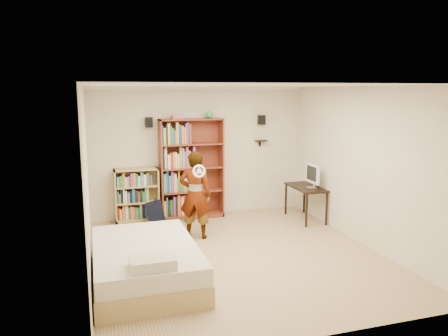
# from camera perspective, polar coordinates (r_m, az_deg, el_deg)

# --- Properties ---
(ground) EXTENTS (4.50, 5.00, 0.01)m
(ground) POSITION_cam_1_polar(r_m,az_deg,el_deg) (7.19, 1.74, -11.33)
(ground) COLOR tan
(ground) RESTS_ON ground
(room_shell) EXTENTS (4.52, 5.02, 2.71)m
(room_shell) POSITION_cam_1_polar(r_m,az_deg,el_deg) (6.74, 1.82, 2.73)
(room_shell) COLOR beige
(room_shell) RESTS_ON ground
(crown_molding) EXTENTS (4.50, 5.00, 0.06)m
(crown_molding) POSITION_cam_1_polar(r_m,az_deg,el_deg) (6.69, 1.87, 10.47)
(crown_molding) COLOR white
(crown_molding) RESTS_ON room_shell
(speaker_left) EXTENTS (0.14, 0.12, 0.20)m
(speaker_left) POSITION_cam_1_polar(r_m,az_deg,el_deg) (8.82, -9.77, 5.90)
(speaker_left) COLOR black
(speaker_left) RESTS_ON room_shell
(speaker_right) EXTENTS (0.14, 0.12, 0.20)m
(speaker_right) POSITION_cam_1_polar(r_m,az_deg,el_deg) (9.43, 4.93, 6.28)
(speaker_right) COLOR black
(speaker_right) RESTS_ON room_shell
(wall_shelf) EXTENTS (0.25, 0.16, 0.02)m
(wall_shelf) POSITION_cam_1_polar(r_m,az_deg,el_deg) (9.48, 4.87, 3.57)
(wall_shelf) COLOR black
(wall_shelf) RESTS_ON room_shell
(tall_bookshelf) EXTENTS (1.30, 0.38, 2.06)m
(tall_bookshelf) POSITION_cam_1_polar(r_m,az_deg,el_deg) (9.00, -4.25, -0.13)
(tall_bookshelf) COLOR brown
(tall_bookshelf) RESTS_ON ground
(low_bookshelf) EXTENTS (0.87, 0.33, 1.09)m
(low_bookshelf) POSITION_cam_1_polar(r_m,az_deg,el_deg) (8.95, -11.30, -3.53)
(low_bookshelf) COLOR tan
(low_bookshelf) RESTS_ON ground
(computer_desk) EXTENTS (0.51, 1.02, 0.69)m
(computer_desk) POSITION_cam_1_polar(r_m,az_deg,el_deg) (9.13, 10.58, -4.51)
(computer_desk) COLOR black
(computer_desk) RESTS_ON ground
(imac) EXTENTS (0.11, 0.48, 0.48)m
(imac) POSITION_cam_1_polar(r_m,az_deg,el_deg) (8.90, 11.38, -1.05)
(imac) COLOR white
(imac) RESTS_ON computer_desk
(daybed) EXTENTS (1.41, 2.18, 0.64)m
(daybed) POSITION_cam_1_polar(r_m,az_deg,el_deg) (6.32, -10.24, -11.48)
(daybed) COLOR silver
(daybed) RESTS_ON ground
(person) EXTENTS (0.68, 0.58, 1.58)m
(person) POSITION_cam_1_polar(r_m,az_deg,el_deg) (7.80, -3.76, -3.53)
(person) COLOR black
(person) RESTS_ON ground
(wii_wheel) EXTENTS (0.23, 0.09, 0.23)m
(wii_wheel) POSITION_cam_1_polar(r_m,az_deg,el_deg) (7.41, -3.28, -0.42)
(wii_wheel) COLOR white
(wii_wheel) RESTS_ON person
(navy_bag) EXTENTS (0.39, 0.28, 0.49)m
(navy_bag) POSITION_cam_1_polar(r_m,az_deg,el_deg) (8.75, -8.93, -5.81)
(navy_bag) COLOR black
(navy_bag) RESTS_ON ground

